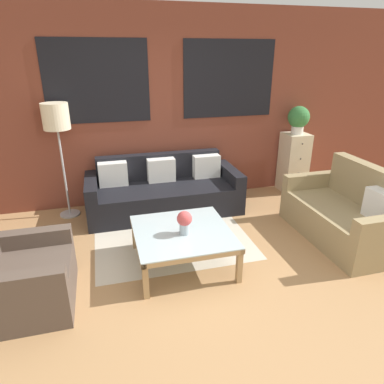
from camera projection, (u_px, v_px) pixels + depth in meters
The scene contains 11 objects.
ground_plane at pixel (218, 288), 3.38m from camera, with size 16.00×16.00×0.00m, color #AD7F51.
wall_back_brick at pixel (166, 108), 5.03m from camera, with size 8.40×0.09×2.80m.
rug at pixel (171, 235), 4.36m from camera, with size 1.88×1.64×0.00m.
couch_dark at pixel (164, 192), 4.98m from camera, with size 2.17×0.88×0.78m.
settee_vintage at pixel (345, 215), 4.20m from camera, with size 0.80×1.53×0.92m.
armchair_corner at pixel (21, 279), 3.08m from camera, with size 0.80×0.88×0.84m.
coffee_table at pixel (182, 235), 3.66m from camera, with size 1.01×1.01×0.41m.
floor_lamp at pixel (56, 122), 4.43m from camera, with size 0.34×0.34×1.57m.
drawer_cabinet at pixel (293, 163), 5.64m from camera, with size 0.39×0.39×0.97m.
potted_plant at pixel (299, 118), 5.36m from camera, with size 0.34×0.34×0.43m.
flower_vase at pixel (184, 221), 3.53m from camera, with size 0.16×0.16×0.25m.
Camera 1 is at (-0.97, -2.61, 2.16)m, focal length 32.00 mm.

